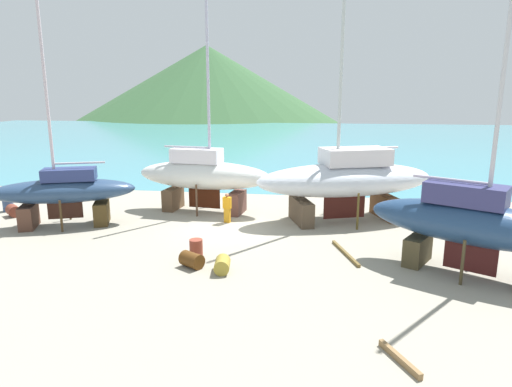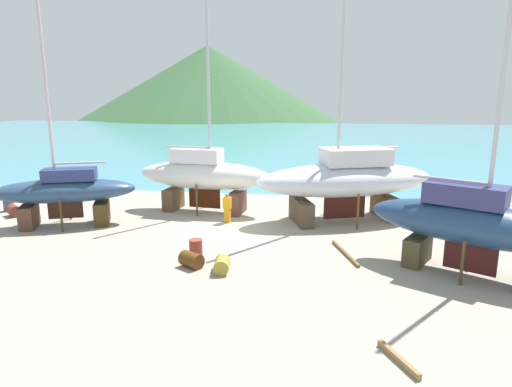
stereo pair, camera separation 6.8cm
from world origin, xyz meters
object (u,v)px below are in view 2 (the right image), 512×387
Objects in this scene: sailboat_far_slipway at (203,175)px; sailboat_small_center at (473,224)px; barrel_ochre at (14,211)px; barrel_by_slipway at (196,248)px; sailboat_mid_port at (346,179)px; sailboat_large_starboard at (64,191)px; barrel_tipped_left at (191,260)px; worker at (227,207)px; barrel_rust_mid at (222,265)px; barrel_rust_far at (8,204)px.

sailboat_small_center is at bearing -25.28° from sailboat_far_slipway.
barrel_ochre is 1.11× the size of barrel_by_slipway.
sailboat_mid_port is at bearing 45.73° from barrel_by_slipway.
sailboat_large_starboard is 15.32× the size of barrel_by_slipway.
barrel_tipped_left is at bearing 129.48° from sailboat_large_starboard.
worker is (8.45, 1.76, -1.02)m from sailboat_large_starboard.
sailboat_small_center is 1.01× the size of sailboat_far_slipway.
sailboat_large_starboard is 11.04m from barrel_rust_mid.
barrel_rust_far is (-24.45, 6.26, -1.64)m from sailboat_small_center.
worker is at bearing 2.39° from barrel_ochre.
barrel_rust_far is 14.61m from barrel_by_slipway.
barrel_rust_far is at bearing -164.80° from sailboat_small_center.
barrel_by_slipway reaches higher than barrel_rust_mid.
sailboat_large_starboard is at bearing -23.91° from barrel_rust_far.
worker is at bearing -178.32° from sailboat_small_center.
sailboat_small_center is (4.44, -7.13, -0.26)m from sailboat_mid_port.
sailboat_far_slipway is (-12.74, 7.93, 0.12)m from sailboat_small_center.
barrel_ochre is 1.01× the size of barrel_rust_far.
sailboat_mid_port is at bearing 50.55° from barrel_tipped_left.
worker is 13.60m from barrel_rust_far.
sailboat_mid_port reaches higher than sailboat_large_starboard.
barrel_ochre is 1.52m from barrel_rust_far.
sailboat_large_starboard is 4.50m from barrel_ochre.
sailboat_small_center is 13.91× the size of barrel_tipped_left.
barrel_rust_mid is (-9.65, -1.14, -1.78)m from sailboat_small_center.
sailboat_mid_port reaches higher than sailboat_small_center.
barrel_by_slipway is at bearing -167.26° from worker.
barrel_tipped_left is (-0.13, -6.58, -0.54)m from worker.
sailboat_mid_port is 20.12m from barrel_rust_far.
barrel_rust_mid is at bearing -26.57° from barrel_rust_far.
barrel_ochre is (-12.48, -0.52, -0.53)m from worker.
barrel_rust_mid is (1.21, -6.89, -0.55)m from worker.
sailboat_large_starboard is 5.80m from barrel_rust_far.
sailboat_large_starboard is at bearing -17.10° from barrel_ochre.
sailboat_large_starboard is 13.28× the size of barrel_tipped_left.
barrel_rust_far is at bearing -17.03° from sailboat_mid_port.
sailboat_small_center is 11.16m from barrel_tipped_left.
worker is (-10.86, 5.74, -1.23)m from sailboat_small_center.
barrel_tipped_left is (12.35, -6.05, -0.01)m from barrel_ochre.
barrel_rust_far is (-11.70, -1.67, -1.75)m from sailboat_far_slipway.
barrel_ochre is at bearing -159.05° from sailboat_far_slipway.
sailboat_large_starboard reaches higher than worker.
barrel_ochre is (-10.60, -2.71, -1.88)m from sailboat_far_slipway.
worker is 6.60m from barrel_tipped_left.
barrel_ochre is at bearing 158.02° from barrel_by_slipway.
sailboat_mid_port reaches higher than worker.
sailboat_small_center is 9.88m from barrel_rust_mid.
sailboat_large_starboard is 9.73m from barrel_tipped_left.
barrel_rust_mid is at bearing -24.93° from barrel_ochre.
sailboat_far_slipway is 11.95m from barrel_rust_far.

